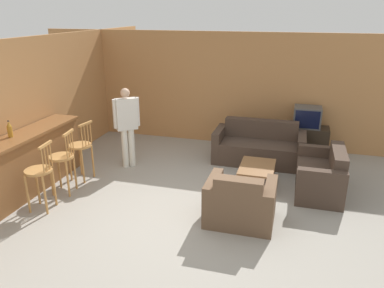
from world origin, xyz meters
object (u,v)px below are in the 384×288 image
object	(u,v)px
loveseat_right	(321,176)
person_by_window	(127,123)
tv_unit	(305,141)
bottle	(10,130)
bar_chair_near	(40,175)
bar_chair_mid	(62,161)
couch_far	(259,148)
tv	(307,117)
armchair_near	(240,203)
coffee_table	(257,169)
bar_chair_far	(81,149)

from	to	relation	value
loveseat_right	person_by_window	distance (m)	3.80
tv_unit	person_by_window	world-z (taller)	person_by_window
tv_unit	bottle	world-z (taller)	bottle
bar_chair_near	bottle	distance (m)	1.00
bar_chair_mid	couch_far	distance (m)	3.92
bar_chair_near	tv	size ratio (longest dim) A/B	1.98
loveseat_right	armchair_near	bearing A→B (deg)	-131.50
coffee_table	bar_chair_far	bearing A→B (deg)	-169.55
bar_chair_mid	tv	distance (m)	5.09
bar_chair_mid	bottle	bearing A→B (deg)	-159.36
bar_chair_far	coffee_table	xyz separation A→B (m)	(3.21, 0.59, -0.27)
coffee_table	bottle	bearing A→B (deg)	-159.78
bar_chair_far	tv	xyz separation A→B (m)	(4.05, 2.49, 0.26)
bar_chair_near	bar_chair_mid	bearing A→B (deg)	90.00
bar_chair_near	coffee_table	world-z (taller)	bar_chair_near
couch_far	loveseat_right	distance (m)	1.66
tv	loveseat_right	bearing A→B (deg)	-81.29
bar_chair_far	tv	world-z (taller)	bar_chair_far
bar_chair_near	bar_chair_far	world-z (taller)	same
couch_far	tv	bearing A→B (deg)	37.56
bar_chair_mid	coffee_table	distance (m)	3.43
armchair_near	person_by_window	xyz separation A→B (m)	(-2.53, 1.54, 0.61)
bar_chair_mid	bar_chair_near	bearing A→B (deg)	-90.00
bar_chair_near	tv_unit	distance (m)	5.48
coffee_table	tv	xyz separation A→B (m)	(0.83, 1.90, 0.53)
coffee_table	bottle	xyz separation A→B (m)	(-3.95, -1.45, 0.85)
couch_far	tv	size ratio (longest dim) A/B	3.24
person_by_window	coffee_table	bearing A→B (deg)	-4.67
tv	person_by_window	world-z (taller)	person_by_window
couch_far	coffee_table	world-z (taller)	couch_far
armchair_near	bottle	bearing A→B (deg)	-178.01
coffee_table	tv_unit	size ratio (longest dim) A/B	0.89
bar_chair_near	bottle	world-z (taller)	bottle
bar_chair_mid	coffee_table	world-z (taller)	bar_chair_mid
coffee_table	bottle	size ratio (longest dim) A/B	3.09
bar_chair_mid	person_by_window	bearing A→B (deg)	67.45
loveseat_right	person_by_window	world-z (taller)	person_by_window
armchair_near	bar_chair_far	bearing A→B (deg)	166.82
bar_chair_near	person_by_window	distance (m)	2.11
armchair_near	tv	world-z (taller)	tv
couch_far	bottle	distance (m)	4.75
armchair_near	tv	xyz separation A→B (m)	(0.93, 3.22, 0.55)
tv_unit	bottle	size ratio (longest dim) A/B	3.46
armchair_near	tv_unit	world-z (taller)	armchair_near
couch_far	bar_chair_mid	bearing A→B (deg)	-142.87
bottle	loveseat_right	bearing A→B (deg)	16.59
bar_chair_mid	bar_chair_far	world-z (taller)	same
bar_chair_near	tv_unit	xyz separation A→B (m)	(4.05, 3.69, -0.28)
couch_far	armchair_near	bearing A→B (deg)	-90.16
bottle	tv_unit	bearing A→B (deg)	35.05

